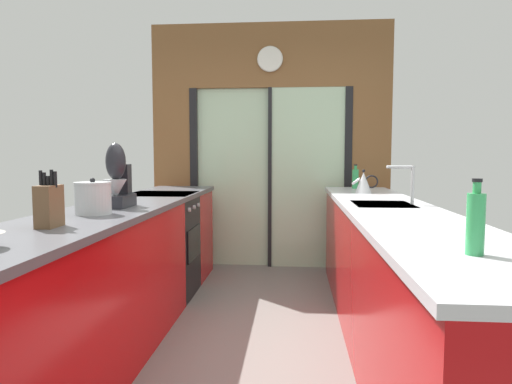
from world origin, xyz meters
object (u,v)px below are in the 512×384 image
object	(u,v)px
knife_block	(49,205)
oven_range	(162,245)
stand_mixer	(117,183)
kettle	(364,183)
stock_pot	(93,198)
soap_bottle_near	(476,222)
soap_bottle_far	(355,178)

from	to	relation	value
knife_block	oven_range	bearing A→B (deg)	90.57
knife_block	stand_mixer	bearing A→B (deg)	90.00
knife_block	kettle	size ratio (longest dim) A/B	1.15
stand_mixer	oven_range	bearing A→B (deg)	91.02
oven_range	stock_pot	bearing A→B (deg)	-89.24
stock_pot	kettle	size ratio (longest dim) A/B	0.89
soap_bottle_near	oven_range	bearing A→B (deg)	127.88
oven_range	knife_block	distance (m)	1.95
kettle	oven_range	bearing A→B (deg)	-173.70
soap_bottle_near	knife_block	bearing A→B (deg)	165.99
oven_range	soap_bottle_far	bearing A→B (deg)	22.18
knife_block	soap_bottle_far	distance (m)	3.15
stand_mixer	knife_block	bearing A→B (deg)	-90.00
knife_block	kettle	bearing A→B (deg)	49.22
stand_mixer	kettle	xyz separation A→B (m)	(1.78, 1.24, -0.07)
stand_mixer	kettle	size ratio (longest dim) A/B	1.76
soap_bottle_far	stock_pot	bearing A→B (deg)	-129.88
oven_range	kettle	xyz separation A→B (m)	(1.80, 0.20, 0.56)
oven_range	stand_mixer	distance (m)	1.21
knife_block	stock_pot	world-z (taller)	knife_block
stock_pot	soap_bottle_near	bearing A→B (deg)	-27.19
oven_range	stand_mixer	world-z (taller)	stand_mixer
oven_range	stock_pot	xyz separation A→B (m)	(0.02, -1.40, 0.56)
oven_range	stock_pot	size ratio (longest dim) A/B	4.34
kettle	soap_bottle_far	xyz separation A→B (m)	(-0.00, 0.53, 0.01)
stock_pot	soap_bottle_far	xyz separation A→B (m)	(1.78, 2.13, 0.01)
stand_mixer	stock_pot	size ratio (longest dim) A/B	1.98
stock_pot	kettle	xyz separation A→B (m)	(1.78, 1.60, 0.00)
stand_mixer	kettle	bearing A→B (deg)	34.74
oven_range	soap_bottle_far	distance (m)	2.02
stock_pot	soap_bottle_near	distance (m)	2.00
knife_block	stand_mixer	size ratio (longest dim) A/B	0.65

